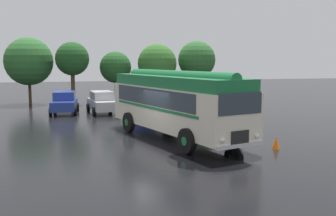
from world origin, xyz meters
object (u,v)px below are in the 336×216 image
vintage_bus (176,102)px  car_near_left (65,102)px  traffic_cone (276,143)px  car_mid_right (140,102)px  box_van (174,94)px  car_mid_left (102,102)px

vintage_bus → car_near_left: vintage_bus is taller
traffic_cone → car_mid_right: bearing=104.6°
car_mid_right → box_van: size_ratio=0.73×
vintage_bus → car_near_left: bearing=115.5°
car_near_left → box_van: (8.37, -0.86, 0.52)m
box_van → traffic_cone: box_van is taller
car_mid_right → box_van: (2.76, 0.17, 0.52)m
car_mid_right → car_mid_left: bearing=170.3°
vintage_bus → traffic_cone: (3.75, -3.49, -1.62)m
vintage_bus → car_mid_right: (0.11, 10.52, -1.05)m
car_mid_left → box_van: 5.61m
car_mid_left → car_near_left: bearing=168.8°
car_mid_right → traffic_cone: bearing=-75.4°
box_van → vintage_bus: bearing=-105.0°
car_mid_left → box_van: box_van is taller
vintage_bus → car_mid_right: bearing=89.4°
car_mid_left → car_mid_right: 2.86m
car_mid_left → box_van: bearing=-3.2°
vintage_bus → car_mid_right: size_ratio=2.44×
vintage_bus → box_van: size_ratio=1.77×
car_near_left → traffic_cone: (9.26, -15.04, -0.57)m
vintage_bus → box_van: 11.08m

